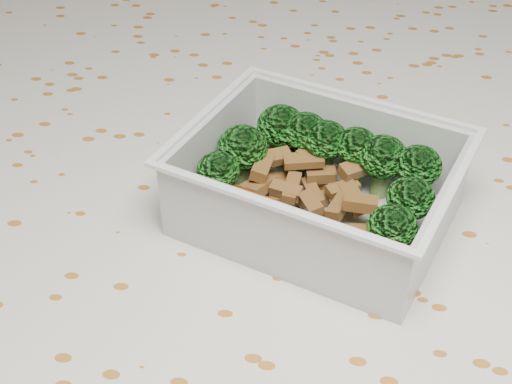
# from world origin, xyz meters

# --- Properties ---
(dining_table) EXTENTS (1.40, 0.90, 0.75)m
(dining_table) POSITION_xyz_m (0.00, 0.00, 0.67)
(dining_table) COLOR brown
(dining_table) RESTS_ON ground
(tablecloth) EXTENTS (1.46, 0.96, 0.19)m
(tablecloth) POSITION_xyz_m (0.00, 0.00, 0.72)
(tablecloth) COLOR beige
(tablecloth) RESTS_ON dining_table
(lunch_container) EXTENTS (0.21, 0.19, 0.06)m
(lunch_container) POSITION_xyz_m (0.04, -0.00, 0.78)
(lunch_container) COLOR silver
(lunch_container) RESTS_ON tablecloth
(broccoli_florets) EXTENTS (0.16, 0.13, 0.05)m
(broccoli_florets) POSITION_xyz_m (0.04, 0.02, 0.79)
(broccoli_florets) COLOR #608C3F
(broccoli_florets) RESTS_ON lunch_container
(meat_pile) EXTENTS (0.10, 0.08, 0.03)m
(meat_pile) POSITION_xyz_m (0.03, 0.01, 0.77)
(meat_pile) COLOR olive
(meat_pile) RESTS_ON lunch_container
(sausage) EXTENTS (0.14, 0.07, 0.03)m
(sausage) POSITION_xyz_m (0.03, -0.04, 0.78)
(sausage) COLOR #B14915
(sausage) RESTS_ON lunch_container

